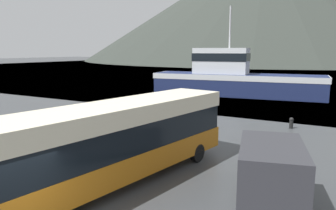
# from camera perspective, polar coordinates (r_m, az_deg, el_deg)

# --- Properties ---
(water_surface) EXTENTS (240.00, 240.00, 0.00)m
(water_surface) POSITION_cam_1_polar(r_m,az_deg,el_deg) (146.00, 26.92, 6.36)
(water_surface) COLOR slate
(water_surface) RESTS_ON ground
(hill_backdrop) EXTENTS (200.55, 200.55, 62.92)m
(hill_backdrop) POSITION_cam_1_polar(r_m,az_deg,el_deg) (199.64, 16.66, 16.63)
(hill_backdrop) COLOR #2D332D
(hill_backdrop) RESTS_ON ground
(tour_bus) EXTENTS (4.42, 12.24, 3.35)m
(tour_bus) POSITION_cam_1_polar(r_m,az_deg,el_deg) (13.71, -8.52, -5.81)
(tour_bus) COLOR #B26614
(tour_bus) RESTS_ON ground
(delivery_van) EXTENTS (3.32, 5.62, 2.40)m
(delivery_van) POSITION_cam_1_polar(r_m,az_deg,el_deg) (12.26, 17.37, -11.04)
(delivery_van) COLOR #2D2D33
(delivery_van) RESTS_ON ground
(fishing_boat) EXTENTS (20.77, 7.19, 10.68)m
(fishing_boat) POSITION_cam_1_polar(r_m,az_deg,el_deg) (40.83, 11.33, 4.63)
(fishing_boat) COLOR #19234C
(fishing_boat) RESTS_ON water_surface
(storage_bin) EXTENTS (1.17, 1.12, 1.15)m
(storage_bin) POSITION_cam_1_polar(r_m,az_deg,el_deg) (17.39, -16.46, -7.23)
(storage_bin) COLOR green
(storage_bin) RESTS_ON ground
(mooring_bollard) EXTENTS (0.30, 0.30, 0.79)m
(mooring_bollard) POSITION_cam_1_polar(r_m,az_deg,el_deg) (24.76, 20.68, -2.86)
(mooring_bollard) COLOR black
(mooring_bollard) RESTS_ON ground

